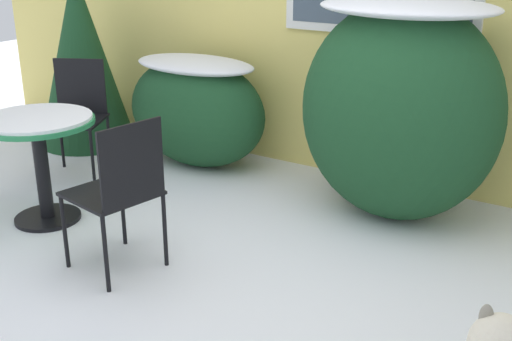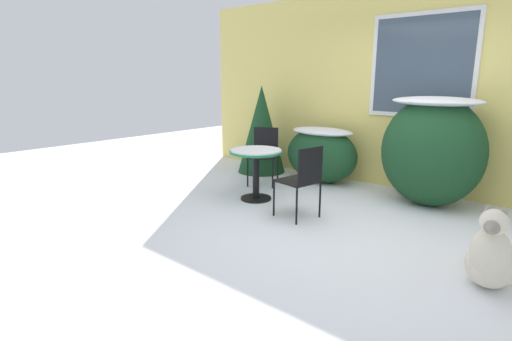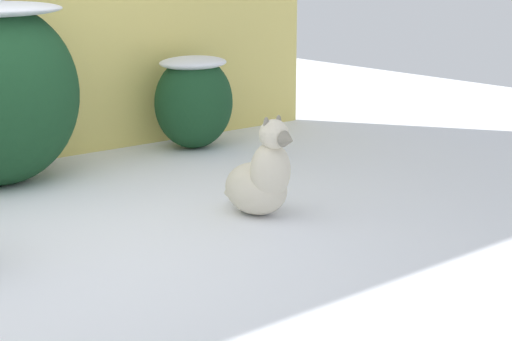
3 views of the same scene
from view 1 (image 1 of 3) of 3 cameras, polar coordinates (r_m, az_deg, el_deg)
name	(u,v)px [view 1 (image 1 of 3)]	position (r m, az deg, el deg)	size (l,w,h in m)	color
ground_plane	(193,306)	(3.35, -5.66, -11.91)	(16.00, 16.00, 0.00)	white
shrub_left	(196,108)	(5.15, -5.35, 5.57)	(1.23, 0.69, 0.88)	#194223
shrub_middle	(400,107)	(4.18, 12.68, 5.57)	(1.30, 0.98, 1.43)	#194223
evergreen_bush	(81,58)	(5.85, -15.27, 9.61)	(0.84, 0.84, 1.52)	#194223
patio_table	(39,142)	(4.30, -18.75, 2.46)	(0.72, 0.72, 0.70)	black
patio_chair_near_table	(76,112)	(5.11, -15.67, 5.02)	(0.58, 0.58, 0.88)	black
patio_chair_far_side	(119,189)	(3.52, -12.05, -1.58)	(0.50, 0.50, 0.88)	black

